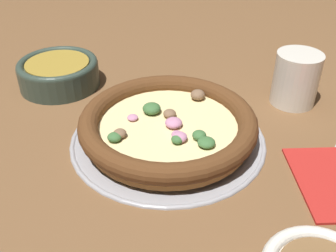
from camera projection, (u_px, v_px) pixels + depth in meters
The scene contains 5 objects.
ground_plane at pixel (168, 139), 0.65m from camera, with size 3.00×3.00×0.00m, color brown.
pizza_tray at pixel (168, 137), 0.64m from camera, with size 0.32×0.32×0.01m.
pizza at pixel (168, 124), 0.63m from camera, with size 0.29×0.29×0.04m.
bowl_near at pixel (59, 72), 0.78m from camera, with size 0.16×0.16×0.05m.
drinking_cup at pixel (296, 79), 0.72m from camera, with size 0.08×0.08×0.10m.
Camera 1 is at (0.49, -0.19, 0.38)m, focal length 42.00 mm.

